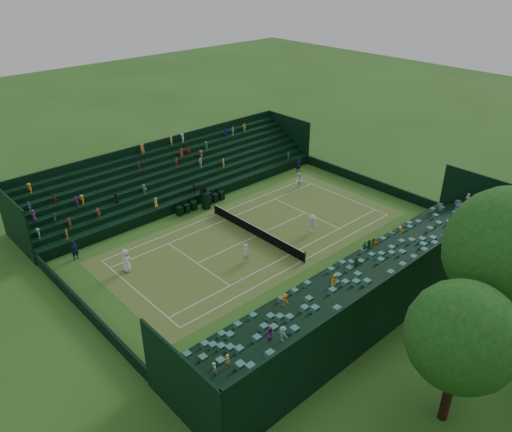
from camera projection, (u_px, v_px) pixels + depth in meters
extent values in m
plane|color=#2F581B|center=(256.00, 236.00, 43.75)|extent=(160.00, 160.00, 0.00)
cube|color=#397B29|center=(256.00, 236.00, 43.75)|extent=(12.97, 26.77, 0.01)
cube|color=black|center=(366.00, 181.00, 52.98)|extent=(17.17, 0.20, 1.00)
cube|color=black|center=(85.00, 309.00, 34.05)|extent=(17.17, 0.20, 1.00)
cube|color=black|center=(331.00, 272.00, 38.00)|extent=(0.20, 31.77, 1.00)
cube|color=black|center=(198.00, 200.00, 49.03)|extent=(0.20, 31.77, 1.00)
cube|color=black|center=(336.00, 275.00, 37.67)|extent=(0.80, 32.00, 1.00)
cube|color=black|center=(345.00, 277.00, 37.05)|extent=(0.80, 32.00, 1.45)
cube|color=black|center=(354.00, 279.00, 36.42)|extent=(0.80, 32.00, 1.90)
cube|color=black|center=(363.00, 281.00, 35.79)|extent=(0.80, 32.00, 2.35)
cube|color=black|center=(373.00, 283.00, 35.17)|extent=(0.80, 32.00, 2.80)
cube|color=black|center=(382.00, 286.00, 34.54)|extent=(0.80, 32.00, 3.25)
cube|color=black|center=(393.00, 288.00, 33.92)|extent=(0.80, 32.00, 3.70)
cube|color=black|center=(403.00, 291.00, 33.29)|extent=(0.80, 32.00, 4.15)
cube|color=black|center=(411.00, 290.00, 32.79)|extent=(0.20, 32.00, 4.90)
cube|color=black|center=(195.00, 198.00, 49.36)|extent=(0.80, 32.00, 1.00)
cube|color=black|center=(190.00, 193.00, 49.77)|extent=(0.80, 32.00, 1.45)
cube|color=black|center=(185.00, 189.00, 50.19)|extent=(0.80, 32.00, 1.90)
cube|color=black|center=(180.00, 184.00, 50.60)|extent=(0.80, 32.00, 2.35)
cube|color=black|center=(176.00, 180.00, 51.02)|extent=(0.80, 32.00, 2.80)
cube|color=black|center=(171.00, 176.00, 51.43)|extent=(0.80, 32.00, 3.25)
cube|color=black|center=(167.00, 171.00, 51.84)|extent=(0.80, 32.00, 3.70)
cube|color=black|center=(162.00, 167.00, 52.26)|extent=(0.80, 32.00, 4.15)
cube|color=black|center=(159.00, 162.00, 52.41)|extent=(0.20, 32.00, 4.90)
cylinder|color=black|center=(215.00, 208.00, 47.26)|extent=(0.10, 0.10, 1.06)
cylinder|color=black|center=(305.00, 257.00, 39.74)|extent=(0.10, 0.10, 1.06)
cube|color=black|center=(256.00, 232.00, 43.53)|extent=(11.57, 0.02, 0.86)
cube|color=white|center=(256.00, 227.00, 43.31)|extent=(11.57, 0.04, 0.07)
cylinder|color=black|center=(447.00, 397.00, 26.05)|extent=(0.50, 0.50, 3.06)
sphere|color=#154C15|center=(463.00, 336.00, 24.09)|extent=(5.60, 5.60, 5.60)
cylinder|color=black|center=(489.00, 327.00, 30.23)|extent=(0.50, 0.50, 4.00)
sphere|color=#154C15|center=(510.00, 251.00, 27.68)|extent=(7.31, 7.31, 7.31)
cube|color=black|center=(206.00, 201.00, 48.05)|extent=(0.63, 0.63, 1.61)
cube|color=black|center=(205.00, 193.00, 47.65)|extent=(0.80, 0.80, 0.09)
cube|color=black|center=(203.00, 189.00, 47.70)|extent=(0.07, 0.80, 0.63)
imported|color=black|center=(205.00, 189.00, 47.43)|extent=(0.39, 0.46, 0.83)
cube|color=black|center=(180.00, 211.00, 47.03)|extent=(0.55, 0.55, 0.87)
cube|color=black|center=(178.00, 205.00, 46.95)|extent=(0.07, 0.55, 0.55)
cube|color=black|center=(187.00, 208.00, 47.51)|extent=(0.55, 0.55, 0.87)
cube|color=black|center=(185.00, 202.00, 47.43)|extent=(0.07, 0.55, 0.55)
cube|color=black|center=(194.00, 206.00, 47.99)|extent=(0.55, 0.55, 0.87)
cube|color=black|center=(191.00, 200.00, 47.91)|extent=(0.07, 0.55, 0.55)
cube|color=black|center=(208.00, 200.00, 49.06)|extent=(0.55, 0.55, 0.87)
cube|color=black|center=(206.00, 194.00, 48.98)|extent=(0.07, 0.55, 0.55)
cube|color=black|center=(215.00, 198.00, 49.54)|extent=(0.55, 0.55, 0.87)
cube|color=black|center=(213.00, 192.00, 49.46)|extent=(0.07, 0.55, 0.55)
cube|color=black|center=(221.00, 195.00, 50.01)|extent=(0.55, 0.55, 0.87)
cube|color=black|center=(219.00, 190.00, 49.93)|extent=(0.07, 0.55, 0.55)
imported|color=white|center=(126.00, 260.00, 38.55)|extent=(1.11, 0.93, 1.95)
imported|color=silver|center=(246.00, 253.00, 39.70)|extent=(0.71, 0.54, 1.73)
imported|color=white|center=(299.00, 180.00, 52.23)|extent=(0.92, 0.77, 1.70)
imported|color=silver|center=(312.00, 224.00, 43.91)|extent=(1.30, 1.12, 1.74)
imported|color=black|center=(298.00, 165.00, 56.04)|extent=(0.52, 0.69, 1.71)
imported|color=black|center=(75.00, 250.00, 40.15)|extent=(0.41, 0.61, 1.66)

